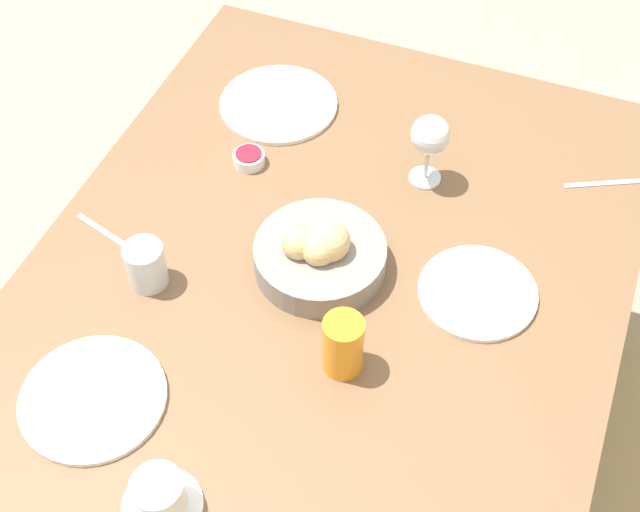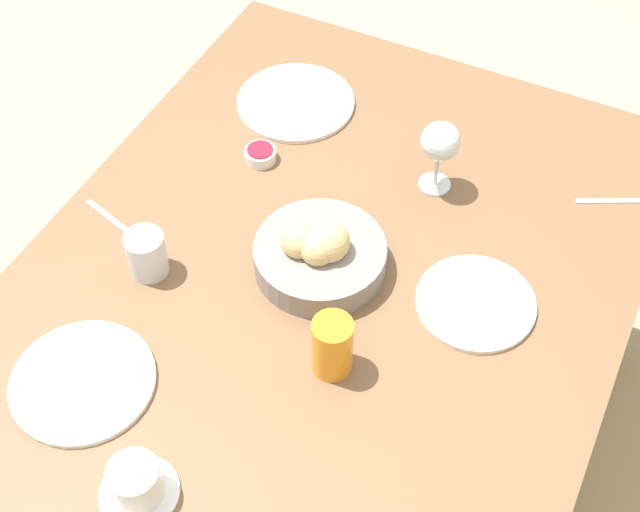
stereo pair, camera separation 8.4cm
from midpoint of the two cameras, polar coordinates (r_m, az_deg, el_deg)
ground_plane at (r=2.22m, az=1.58°, el=-12.29°), size 10.00×10.00×0.00m
dining_table at (r=1.69m, az=2.03°, el=-2.51°), size 1.33×1.06×0.71m
bread_basket at (r=1.59m, az=1.49°, el=0.09°), size 0.24×0.24×0.12m
plate_near_left at (r=1.93m, az=-0.30°, el=9.78°), size 0.25×0.25×0.01m
plate_near_right at (r=1.52m, az=-13.40°, el=-7.89°), size 0.24×0.24×0.01m
plate_far_center at (r=1.60m, az=11.42°, el=-3.01°), size 0.21×0.21×0.01m
juice_glass at (r=1.45m, az=2.46°, el=-5.83°), size 0.07×0.07×0.12m
water_tumbler at (r=1.61m, az=-9.57°, el=0.08°), size 0.07×0.07×0.09m
wine_glass at (r=1.70m, az=9.12°, el=7.09°), size 0.08×0.08×0.16m
coffee_cup at (r=1.38m, az=-9.93°, el=-14.22°), size 0.12×0.12×0.07m
jam_bowl_berry at (r=1.80m, az=-2.50°, el=6.48°), size 0.06×0.06×0.03m
fork_silver at (r=1.73m, az=-11.65°, el=2.13°), size 0.05×0.16×0.00m
knife_silver at (r=1.84m, az=19.76°, el=3.31°), size 0.08×0.15×0.00m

